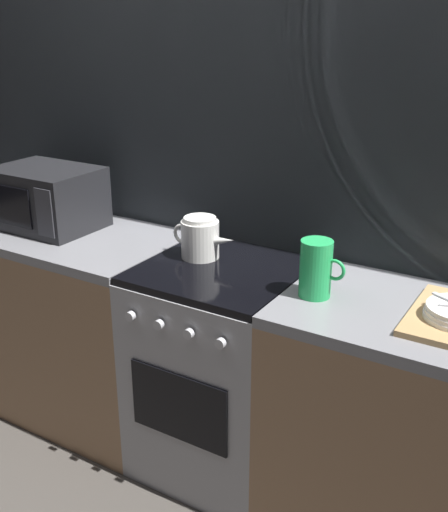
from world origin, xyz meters
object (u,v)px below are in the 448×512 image
Objects in this scene: stove_unit at (221,370)px; microwave at (47,198)px; kettle at (200,238)px; pitcher at (316,269)px.

microwave is (-0.93, 0.02, 0.59)m from stove_unit.
microwave is at bearing -177.40° from kettle.
stove_unit is 1.96× the size of microwave.
stove_unit is 3.16× the size of kettle.
kettle reaches higher than stove_unit.
pitcher is (1.33, -0.06, -0.03)m from microwave.
stove_unit is 1.10m from microwave.
microwave is at bearing 177.25° from pitcher.
pitcher is at bearing -10.65° from kettle.
pitcher is at bearing -6.76° from stove_unit.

